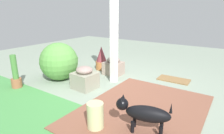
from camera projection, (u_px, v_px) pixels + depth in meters
ground_plane at (118, 88)px, 3.99m from camera, size 12.00×12.00×0.00m
brick_path at (142, 110)px, 3.07m from camera, size 1.80×2.40×0.02m
porch_pillar at (114, 27)px, 3.98m from camera, size 0.13×0.13×2.44m
stone_planter_nearest at (113, 66)px, 4.76m from camera, size 0.46×0.39×0.45m
stone_planter_mid at (85, 78)px, 3.90m from camera, size 0.48×0.45×0.47m
round_shrub at (59, 61)px, 4.35m from camera, size 0.87×0.87×0.87m
terracotta_pot_broad at (73, 61)px, 5.31m from camera, size 0.30×0.30×0.36m
terracotta_pot_spiky at (101, 59)px, 5.16m from camera, size 0.32×0.32×0.63m
terracotta_pot_tall at (16, 76)px, 3.93m from camera, size 0.21×0.21×0.70m
dog at (144, 113)px, 2.45m from camera, size 0.72×0.35×0.49m
ceramic_urn at (95, 116)px, 2.57m from camera, size 0.23×0.23×0.38m
doormat at (174, 80)px, 4.40m from camera, size 0.70×0.38×0.03m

